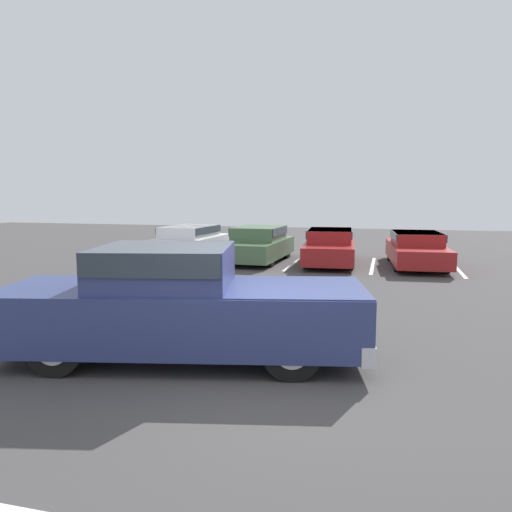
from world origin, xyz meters
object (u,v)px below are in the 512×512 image
Objects in this scene: parked_sedan_b at (259,243)px; parked_sedan_d at (416,248)px; traffic_cone at (15,310)px; parked_sedan_a at (189,241)px; parked_sedan_c at (330,245)px; pickup_truck at (184,304)px.

parked_sedan_b is 5.64m from parked_sedan_d.
parked_sedan_b is 8.26× the size of traffic_cone.
parked_sedan_a is 8.97× the size of traffic_cone.
parked_sedan_b is 2.64m from parked_sedan_c.
parked_sedan_c is at bearing 92.97° from parked_sedan_a.
parked_sedan_a is at bearing 100.07° from pickup_truck.
parked_sedan_c is (2.64, 0.11, -0.03)m from parked_sedan_b.
pickup_truck is 1.34× the size of parked_sedan_b.
parked_sedan_d is at bearing 58.32° from pickup_truck.
parked_sedan_a is at bearing -90.95° from parked_sedan_b.
parked_sedan_b is 0.92× the size of parked_sedan_c.
parked_sedan_b is at bearing 90.48° from parked_sedan_a.
parked_sedan_a reaches higher than parked_sedan_c.
parked_sedan_b reaches higher than traffic_cone.
parked_sedan_a is 0.99× the size of parked_sedan_d.
parked_sedan_b reaches higher than parked_sedan_c.
pickup_truck is at bearing -24.17° from parked_sedan_d.
parked_sedan_c is at bearing 72.90° from pickup_truck.
parked_sedan_c is 8.95× the size of traffic_cone.
parked_sedan_c is 3.00m from parked_sedan_d.
parked_sedan_a is 5.49m from parked_sedan_c.
parked_sedan_a is at bearing -94.51° from parked_sedan_c.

